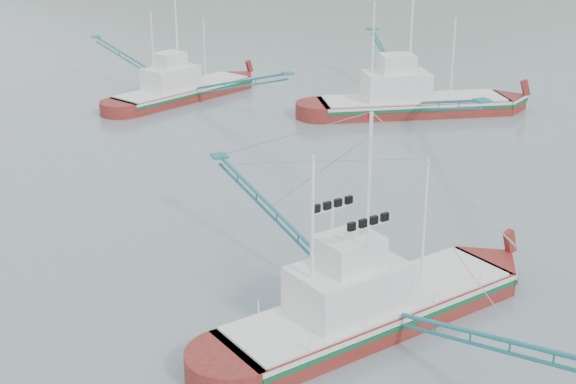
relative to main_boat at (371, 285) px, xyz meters
name	(u,v)px	position (x,y,z in m)	size (l,w,h in m)	color
ground	(331,298)	(-0.62, 2.80, -1.99)	(1200.00, 1200.00, 0.00)	slate
main_boat	(371,285)	(0.00, 0.00, 0.00)	(14.83, 25.44, 10.51)	maroon
bg_boat_far	(182,76)	(1.32, 42.27, 0.15)	(16.13, 23.46, 10.23)	maroon
bg_boat_right	(412,90)	(18.47, 30.73, 0.03)	(16.53, 28.71, 11.74)	maroon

